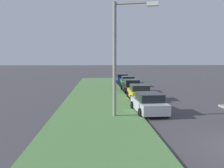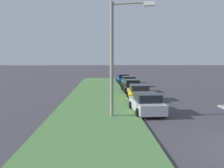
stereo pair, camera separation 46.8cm
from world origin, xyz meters
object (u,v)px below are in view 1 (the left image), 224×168
at_px(parked_car_silver, 149,103).
at_px(parked_car_green, 128,82).
at_px(parked_car_yellow, 139,92).
at_px(streetlight, 120,51).
at_px(parked_car_black, 131,86).
at_px(parked_car_blue, 122,79).

relative_size(parked_car_silver, parked_car_green, 1.02).
relative_size(parked_car_yellow, streetlight, 0.58).
height_order(parked_car_silver, parked_car_green, same).
bearing_deg(parked_car_black, parked_car_silver, 175.45).
bearing_deg(parked_car_blue, parked_car_black, 177.78).
xyz_separation_m(parked_car_black, parked_car_green, (5.60, -0.27, 0.00)).
relative_size(parked_car_silver, parked_car_yellow, 1.02).
distance_m(parked_car_black, parked_car_blue, 11.09).
distance_m(parked_car_yellow, parked_car_green, 11.54).
bearing_deg(parked_car_green, parked_car_black, 177.37).
bearing_deg(parked_car_blue, streetlight, 171.84).
distance_m(parked_car_silver, parked_car_blue, 22.99).
distance_m(parked_car_black, parked_car_green, 5.61).
xyz_separation_m(parked_car_yellow, parked_car_blue, (17.03, 0.04, 0.00)).
height_order(parked_car_black, parked_car_blue, same).
distance_m(parked_car_yellow, streetlight, 8.51).
distance_m(parked_car_silver, parked_car_yellow, 5.96).
bearing_deg(parked_car_green, parked_car_blue, 3.33).
relative_size(parked_car_green, parked_car_blue, 0.98).
xyz_separation_m(parked_car_yellow, streetlight, (-7.26, 2.49, 3.67)).
xyz_separation_m(parked_car_silver, streetlight, (-1.31, 2.20, 3.67)).
height_order(parked_car_yellow, streetlight, streetlight).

